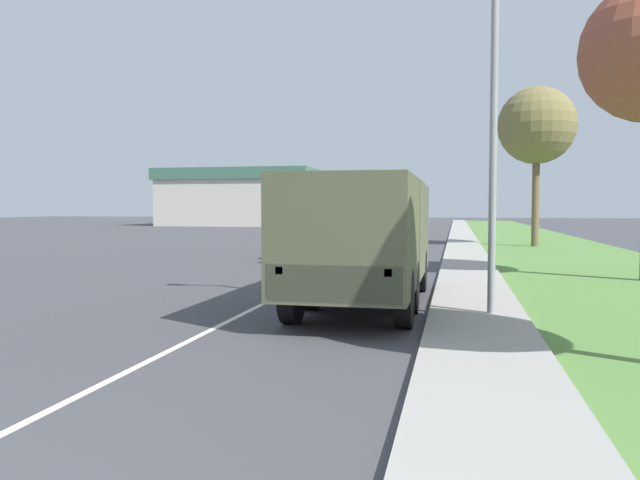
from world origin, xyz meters
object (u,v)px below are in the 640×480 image
Objects in this scene: military_truck at (366,233)px; car_second_ahead at (344,236)px; car_nearest_ahead at (314,241)px; lamp_post at (483,80)px.

military_truck is 1.66× the size of car_second_ahead.
car_nearest_ahead is 0.99× the size of car_second_ahead.
car_nearest_ahead is 0.60× the size of lamp_post.
lamp_post is (2.34, -1.12, 2.91)m from military_truck.
military_truck is at bearing 154.32° from lamp_post.
car_second_ahead is (-3.93, 19.26, -0.93)m from military_truck.
lamp_post reaches higher than military_truck.
military_truck reaches higher than car_nearest_ahead.
military_truck reaches higher than car_second_ahead.
lamp_post is at bearing -63.80° from car_nearest_ahead.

